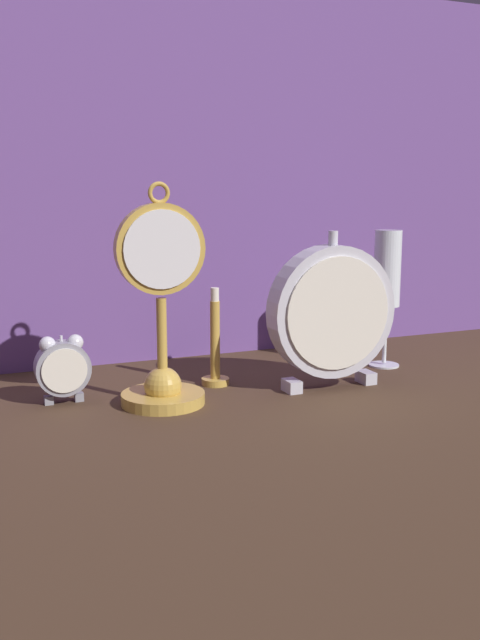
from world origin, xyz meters
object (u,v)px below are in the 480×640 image
object	(u,v)px
alarm_clock_twin_bell	(63,366)
pocket_watch_on_stand	(162,327)
mantel_clock_silver	(332,312)
champagne_flute	(387,277)
brass_candlestick	(215,353)

from	to	relation	value
alarm_clock_twin_bell	pocket_watch_on_stand	bearing A→B (deg)	-24.87
alarm_clock_twin_bell	mantel_clock_silver	size ratio (longest dim) A/B	0.41
mantel_clock_silver	champagne_flute	world-z (taller)	mantel_clock_silver
champagne_flute	mantel_clock_silver	bearing A→B (deg)	-151.63
pocket_watch_on_stand	mantel_clock_silver	distance (m)	0.25
champagne_flute	brass_candlestick	bearing A→B (deg)	179.75
pocket_watch_on_stand	mantel_clock_silver	size ratio (longest dim) A/B	1.30
pocket_watch_on_stand	alarm_clock_twin_bell	xyz separation A→B (m)	(-0.13, 0.06, -0.06)
brass_candlestick	champagne_flute	bearing A→B (deg)	-0.25
alarm_clock_twin_bell	champagne_flute	bearing A→B (deg)	0.62
brass_candlestick	pocket_watch_on_stand	bearing A→B (deg)	-147.30
alarm_clock_twin_bell	brass_candlestick	size ratio (longest dim) A/B	0.64
pocket_watch_on_stand	mantel_clock_silver	bearing A→B (deg)	-3.77
pocket_watch_on_stand	alarm_clock_twin_bell	bearing A→B (deg)	155.13
pocket_watch_on_stand	champagne_flute	world-z (taller)	pocket_watch_on_stand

